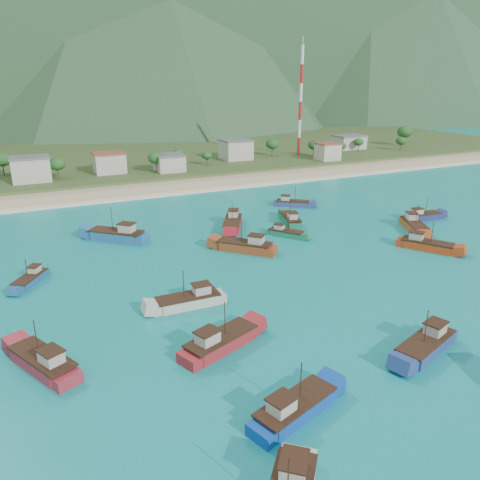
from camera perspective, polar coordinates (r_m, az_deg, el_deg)
name	(u,v)px	position (r m, az deg, el deg)	size (l,w,h in m)	color
ground	(252,300)	(71.22, 1.43, -7.35)	(600.00, 600.00, 0.00)	#0C7C8B
beach	(132,191)	(142.43, -13.08, 5.80)	(400.00, 18.00, 1.20)	beige
land	(97,160)	(201.43, -17.02, 9.30)	(400.00, 110.00, 2.40)	#385123
surf_line	(139,198)	(133.40, -12.16, 4.97)	(400.00, 2.50, 0.08)	white
village	(151,159)	(168.06, -10.84, 9.63)	(209.04, 29.01, 7.18)	beige
vegetation	(122,161)	(165.27, -14.18, 9.36)	(273.09, 26.16, 9.28)	#235623
radio_tower	(301,102)	(195.50, 7.39, 16.36)	(1.20, 1.20, 42.03)	red
boat_0	(44,363)	(59.95, -22.80, -13.69)	(7.70, 11.24, 6.46)	maroon
boat_2	(190,301)	(69.66, -6.17, -7.44)	(10.51, 3.29, 6.18)	beige
boat_6	(294,410)	(49.51, 6.62, -19.88)	(10.97, 6.21, 6.22)	#0E43A8
boat_8	(292,204)	(123.12, 6.35, 4.41)	(9.30, 7.79, 5.58)	navy
boat_10	(233,224)	(104.81, -0.91, 2.01)	(8.60, 11.71, 6.80)	red
boat_11	(246,247)	(90.31, 0.70, -0.85)	(10.56, 10.84, 6.90)	#913D1C
boat_12	(426,246)	(98.26, 21.72, -0.64)	(8.41, 10.77, 6.34)	#BB3B16
boat_15	(286,234)	(99.57, 5.57, 0.77)	(6.76, 8.15, 4.88)	#187B53
boat_16	(118,236)	(99.51, -14.70, 0.49)	(11.91, 11.30, 7.49)	#235E93
boat_19	(423,217)	(118.86, 21.37, 2.65)	(9.84, 3.59, 5.70)	navy
boat_21	(220,343)	(59.17, -2.45, -12.46)	(11.56, 7.05, 6.57)	maroon
boat_23	(290,220)	(108.41, 6.14, 2.43)	(6.03, 10.92, 6.19)	#166A4A
boat_24	(414,226)	(110.08, 20.42, 1.59)	(7.75, 11.30, 6.49)	#AA461D
boat_25	(31,280)	(84.08, -24.15, -4.47)	(6.44, 8.19, 4.83)	#1D568D
boat_26	(426,346)	(62.91, 21.73, -11.91)	(11.26, 6.44, 6.38)	navy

